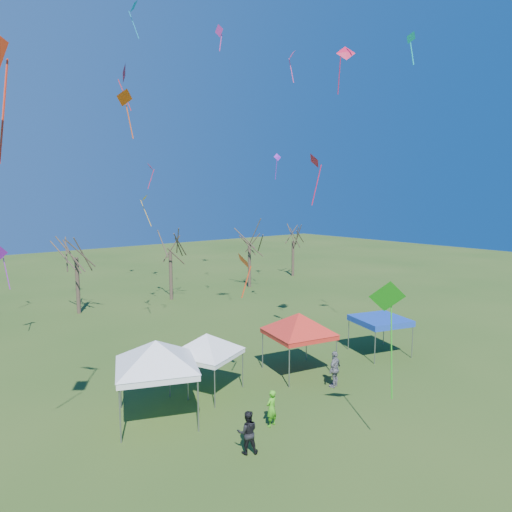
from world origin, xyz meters
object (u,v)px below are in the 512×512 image
(person_dark, at_px, (247,432))
(person_green, at_px, (271,408))
(tree_4, at_px, (249,230))
(tent_white_mid, at_px, (207,338))
(person_grey, at_px, (335,369))
(tree_2, at_px, (75,237))
(tree_5, at_px, (293,229))
(tent_red, at_px, (299,317))
(tent_blue, at_px, (380,321))
(tent_white_west, at_px, (156,346))
(tree_3, at_px, (170,235))

(person_dark, xyz_separation_m, person_green, (2.04, 0.96, -0.04))
(tree_4, bearing_deg, tent_white_mid, -133.07)
(tent_white_mid, height_order, person_grey, tent_white_mid)
(tree_2, bearing_deg, tent_white_mid, -90.66)
(person_dark, bearing_deg, person_green, -123.12)
(tree_5, bearing_deg, tent_red, -133.34)
(tree_2, distance_m, tent_blue, 24.63)
(tent_blue, bearing_deg, tent_red, 170.83)
(tent_blue, bearing_deg, tent_white_west, 175.73)
(tent_white_mid, xyz_separation_m, person_grey, (5.34, -3.57, -1.84))
(person_grey, bearing_deg, person_green, -5.62)
(tent_white_mid, relative_size, person_grey, 1.94)
(tree_3, height_order, tent_white_mid, tree_3)
(tent_white_west, height_order, person_dark, tent_white_west)
(tent_red, distance_m, person_dark, 8.61)
(tent_blue, distance_m, person_grey, 6.18)
(tent_red, bearing_deg, tree_5, 46.66)
(tree_3, xyz_separation_m, tent_red, (-3.40, -20.33, -2.95))
(tree_2, height_order, person_grey, tree_2)
(tent_red, bearing_deg, person_green, -145.33)
(tree_3, distance_m, tree_5, 17.81)
(tent_white_west, relative_size, person_grey, 2.30)
(person_dark, xyz_separation_m, person_grey, (7.14, 1.93, 0.11))
(tree_2, bearing_deg, person_green, -89.98)
(tree_3, height_order, tree_5, tree_3)
(person_green, bearing_deg, tree_3, -120.76)
(tent_blue, distance_m, person_green, 11.33)
(tree_5, relative_size, tent_red, 1.74)
(tree_3, relative_size, person_grey, 4.24)
(tent_blue, bearing_deg, tree_2, 116.94)
(tree_3, bearing_deg, tent_red, -99.50)
(tent_red, height_order, person_green, tent_red)
(tent_blue, relative_size, person_grey, 1.93)
(tree_4, height_order, tent_blue, tree_4)
(tree_4, bearing_deg, person_green, -126.73)
(tree_3, xyz_separation_m, person_green, (-8.39, -23.78, -5.30))
(tent_red, bearing_deg, tree_3, 80.50)
(tent_white_mid, bearing_deg, tree_5, 38.94)
(tree_3, relative_size, tent_white_mid, 2.19)
(person_green, bearing_deg, person_dark, 13.98)
(tree_4, xyz_separation_m, person_green, (-17.71, -23.74, -5.28))
(tent_red, bearing_deg, tree_4, 57.90)
(tent_white_west, xyz_separation_m, tent_blue, (14.41, -1.08, -1.21))
(tent_red, distance_m, person_grey, 3.32)
(tree_2, xyz_separation_m, person_grey, (5.11, -23.15, -5.36))
(tent_white_west, xyz_separation_m, person_grey, (8.53, -2.59, -2.36))
(tent_white_west, bearing_deg, tent_red, -0.73)
(tree_2, relative_size, tree_4, 1.04)
(tree_4, distance_m, tent_blue, 22.65)
(tree_4, height_order, tent_white_mid, tree_4)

